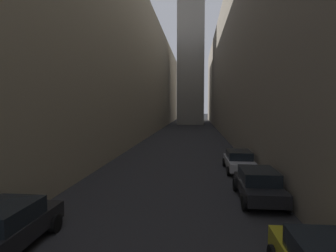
{
  "coord_description": "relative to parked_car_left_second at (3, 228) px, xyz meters",
  "views": [
    {
      "loc": [
        1.42,
        3.77,
        4.46
      ],
      "look_at": [
        0.0,
        18.0,
        3.47
      ],
      "focal_mm": 30.12,
      "sensor_mm": 36.0,
      "label": 1
    }
  ],
  "objects": [
    {
      "name": "ground_plane",
      "position": [
        4.4,
        36.43,
        -0.77
      ],
      "size": [
        264.0,
        264.0,
        0.0
      ],
      "primitive_type": "plane",
      "color": "#232326"
    },
    {
      "name": "parked_car_left_second",
      "position": [
        0.0,
        0.0,
        0.0
      ],
      "size": [
        1.98,
        4.32,
        1.48
      ],
      "rotation": [
        0.0,
        0.0,
        1.57
      ],
      "color": "black",
      "rests_on": "ground"
    },
    {
      "name": "building_block_left",
      "position": [
        -8.24,
        38.43,
        9.29
      ],
      "size": [
        14.28,
        108.0,
        20.12
      ],
      "primitive_type": "cube",
      "color": "gray",
      "rests_on": "ground"
    },
    {
      "name": "parked_car_right_far",
      "position": [
        8.8,
        11.89,
        -0.03
      ],
      "size": [
        1.93,
        4.27,
        1.4
      ],
      "rotation": [
        0.0,
        0.0,
        1.57
      ],
      "color": "#B7B7BC",
      "rests_on": "ground"
    },
    {
      "name": "parked_car_right_third",
      "position": [
        8.8,
        5.73,
        0.01
      ],
      "size": [
        1.97,
        4.23,
        1.47
      ],
      "rotation": [
        0.0,
        0.0,
        1.57
      ],
      "color": "black",
      "rests_on": "ground"
    },
    {
      "name": "building_block_right",
      "position": [
        16.06,
        38.43,
        9.87
      ],
      "size": [
        12.33,
        108.0,
        21.28
      ],
      "primitive_type": "cube",
      "color": "#756B5B",
      "rests_on": "ground"
    }
  ]
}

